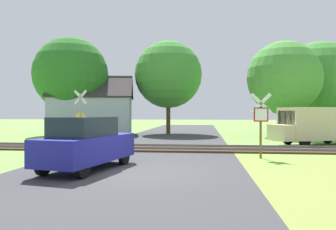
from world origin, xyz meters
The scene contains 12 objects.
ground_plane centered at (0.00, 0.00, 0.00)m, with size 160.00×160.00×0.00m, color #6B9942.
road_asphalt centered at (0.00, 2.00, 0.00)m, with size 7.78×80.00×0.01m, color #38383A.
rail_track centered at (0.00, 6.53, 0.06)m, with size 60.00×2.60×0.22m.
stop_sign_near centered at (4.85, 3.64, 1.62)m, with size 0.88×0.15×2.75m.
crossing_sign_far centered at (-4.89, 8.45, 1.83)m, with size 0.87×0.20×3.29m.
house centered at (-7.34, 17.53, 1.82)m, with size 7.89×6.38×5.21m.
tree_right centered at (8.84, 16.71, 4.73)m, with size 5.87×5.87×7.67m.
tree_far centered at (12.66, 20.08, 4.92)m, with size 6.66×6.66×8.26m.
tree_center centered at (-0.78, 19.28, 5.41)m, with size 6.12×6.12×8.47m.
tree_left centered at (-9.06, 16.97, 5.26)m, with size 6.43×6.43×8.48m.
mail_truck centered at (8.97, 9.77, 1.24)m, with size 5.24×3.48×2.24m.
parked_car centered at (-1.45, 0.22, 0.89)m, with size 2.45×4.26×1.78m.
Camera 1 is at (2.50, -10.40, 1.92)m, focal length 35.00 mm.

